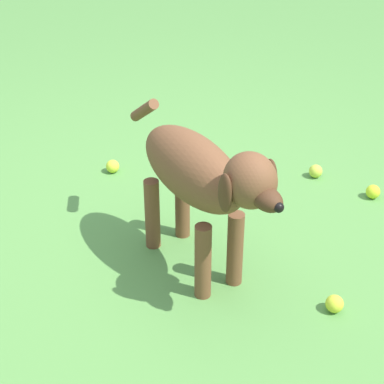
% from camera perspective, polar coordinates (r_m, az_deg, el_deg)
% --- Properties ---
extents(ground, '(14.00, 14.00, 0.00)m').
position_cam_1_polar(ground, '(2.68, 0.18, -4.36)').
color(ground, '#548C42').
extents(dog, '(0.33, 0.94, 0.64)m').
position_cam_1_polar(dog, '(2.28, 0.75, 1.41)').
color(dog, brown).
rests_on(dog, ground).
extents(tennis_ball_0, '(0.07, 0.07, 0.07)m').
position_cam_1_polar(tennis_ball_0, '(3.06, 15.96, 0.03)').
color(tennis_ball_0, '#C8E42A').
rests_on(tennis_ball_0, ground).
extents(tennis_ball_1, '(0.07, 0.07, 0.07)m').
position_cam_1_polar(tennis_ball_1, '(2.37, 12.69, -9.77)').
color(tennis_ball_1, '#C9D833').
rests_on(tennis_ball_1, ground).
extents(tennis_ball_2, '(0.07, 0.07, 0.07)m').
position_cam_1_polar(tennis_ball_2, '(3.18, -7.14, 2.31)').
color(tennis_ball_2, '#CEE335').
rests_on(tennis_ball_2, ground).
extents(tennis_ball_3, '(0.07, 0.07, 0.07)m').
position_cam_1_polar(tennis_ball_3, '(3.17, 11.05, 1.85)').
color(tennis_ball_3, '#BFD43F').
rests_on(tennis_ball_3, ground).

